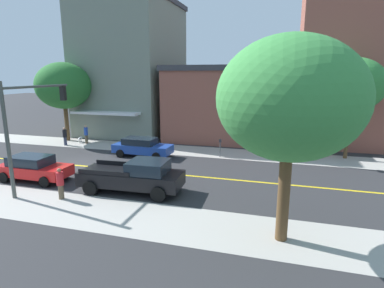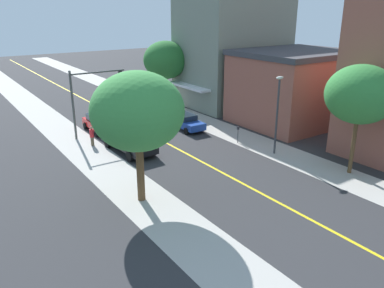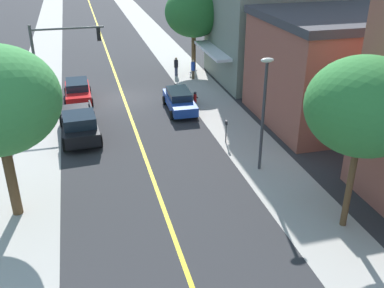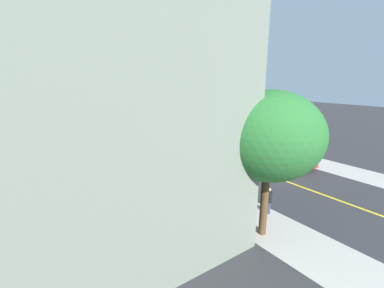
% 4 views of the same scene
% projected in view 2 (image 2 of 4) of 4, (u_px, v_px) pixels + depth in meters
% --- Properties ---
extents(ground_plane, '(140.00, 140.00, 0.00)m').
position_uv_depth(ground_plane, '(134.00, 126.00, 38.23)').
color(ground_plane, '#2D2D30').
extents(sidewalk_left, '(3.49, 126.00, 0.01)m').
position_uv_depth(sidewalk_left, '(189.00, 116.00, 41.66)').
color(sidewalk_left, '#ADA8A0').
rests_on(sidewalk_left, ground).
extents(sidewalk_right, '(3.49, 126.00, 0.01)m').
position_uv_depth(sidewalk_right, '(70.00, 137.00, 34.80)').
color(sidewalk_right, '#ADA8A0').
rests_on(sidewalk_right, ground).
extents(road_centerline_stripe, '(0.20, 126.00, 0.00)m').
position_uv_depth(road_centerline_stripe, '(134.00, 126.00, 38.23)').
color(road_centerline_stripe, yellow).
rests_on(road_centerline_stripe, ground).
extents(brick_apartment_block, '(12.49, 9.26, 14.09)m').
position_uv_depth(brick_apartment_block, '(232.00, 44.00, 44.92)').
color(brick_apartment_block, gray).
rests_on(brick_apartment_block, ground).
extents(corner_shop_building, '(10.98, 9.29, 7.16)m').
position_uv_depth(corner_shop_building, '(294.00, 87.00, 38.47)').
color(corner_shop_building, '#935142').
rests_on(corner_shop_building, ground).
extents(street_tree_left_near, '(4.63, 4.63, 7.59)m').
position_uv_depth(street_tree_left_near, '(361.00, 95.00, 25.56)').
color(street_tree_left_near, brown).
rests_on(street_tree_left_near, ground).
extents(street_tree_right_corner, '(5.34, 5.34, 7.81)m').
position_uv_depth(street_tree_right_corner, '(138.00, 111.00, 21.73)').
color(street_tree_right_corner, brown).
rests_on(street_tree_right_corner, ground).
extents(street_tree_left_far, '(5.14, 5.14, 7.48)m').
position_uv_depth(street_tree_left_far, '(165.00, 60.00, 45.04)').
color(street_tree_left_far, brown).
rests_on(street_tree_left_far, ground).
extents(fire_hydrant, '(0.44, 0.24, 0.82)m').
position_uv_depth(fire_hydrant, '(190.00, 119.00, 39.11)').
color(fire_hydrant, red).
rests_on(fire_hydrant, ground).
extents(parking_meter, '(0.12, 0.18, 1.44)m').
position_uv_depth(parking_meter, '(238.00, 132.00, 33.20)').
color(parking_meter, '#4C4C51').
rests_on(parking_meter, ground).
extents(traffic_light_mast, '(5.06, 0.32, 6.06)m').
position_uv_depth(traffic_light_mast, '(90.00, 91.00, 33.89)').
color(traffic_light_mast, '#474C47').
rests_on(traffic_light_mast, ground).
extents(street_lamp, '(0.70, 0.36, 6.19)m').
position_uv_depth(street_lamp, '(278.00, 107.00, 29.75)').
color(street_lamp, '#38383D').
rests_on(street_lamp, ground).
extents(red_sedan_right_curb, '(2.06, 4.43, 1.52)m').
position_uv_depth(red_sedan_right_curb, '(100.00, 123.00, 36.44)').
color(red_sedan_right_curb, red).
rests_on(red_sedan_right_curb, ground).
extents(blue_sedan_left_curb, '(2.03, 4.68, 1.47)m').
position_uv_depth(blue_sedan_left_curb, '(185.00, 121.00, 37.09)').
color(blue_sedan_left_curb, '#1E429E').
rests_on(blue_sedan_left_curb, ground).
extents(black_pickup_truck, '(2.56, 5.77, 1.83)m').
position_uv_depth(black_pickup_truck, '(130.00, 141.00, 31.01)').
color(black_pickup_truck, black).
rests_on(black_pickup_truck, ground).
extents(pedestrian_black_shirt, '(0.37, 0.37, 1.66)m').
position_uv_depth(pedestrian_black_shirt, '(157.00, 101.00, 44.54)').
color(pedestrian_black_shirt, '#33384C').
rests_on(pedestrian_black_shirt, ground).
extents(pedestrian_red_shirt, '(0.37, 0.37, 1.67)m').
position_uv_depth(pedestrian_red_shirt, '(92.00, 136.00, 32.50)').
color(pedestrian_red_shirt, brown).
rests_on(pedestrian_red_shirt, ground).
extents(pedestrian_blue_shirt, '(0.35, 0.35, 1.74)m').
position_uv_depth(pedestrian_blue_shirt, '(172.00, 102.00, 44.05)').
color(pedestrian_blue_shirt, brown).
rests_on(pedestrian_blue_shirt, ground).
extents(small_dog, '(0.75, 0.41, 0.56)m').
position_uv_depth(small_dog, '(170.00, 105.00, 45.02)').
color(small_dog, silver).
rests_on(small_dog, ground).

